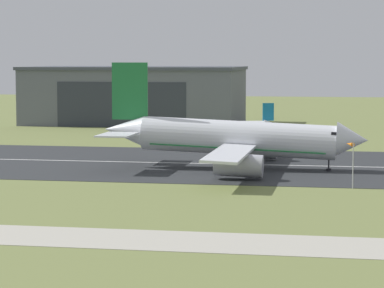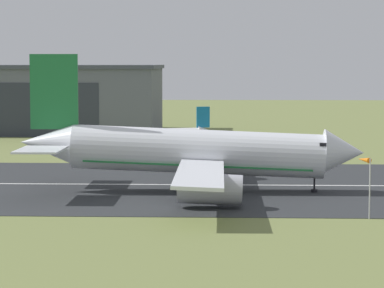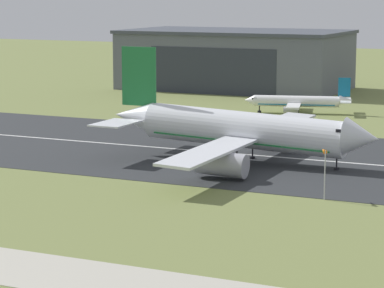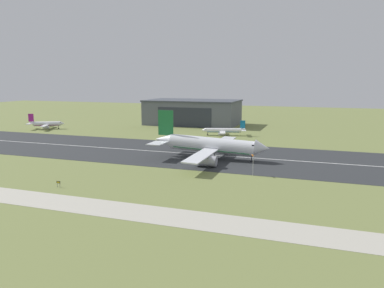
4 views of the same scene
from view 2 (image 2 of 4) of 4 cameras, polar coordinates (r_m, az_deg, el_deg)
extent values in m
cube|color=slate|center=(228.07, -9.79, 2.73)|extent=(60.49, 33.40, 15.60)
cube|color=#424751|center=(227.88, -9.82, 4.80)|extent=(61.49, 34.40, 0.90)
cube|color=#2D333D|center=(211.81, -10.73, 2.11)|extent=(36.30, 0.12, 12.48)
cylinder|color=silver|center=(119.69, 0.38, -0.47)|extent=(33.35, 6.09, 7.10)
cone|color=silver|center=(120.73, 9.51, -0.50)|extent=(5.51, 5.87, 6.02)
cone|color=silver|center=(121.77, -9.09, 0.05)|extent=(7.23, 5.30, 5.51)
cube|color=black|center=(120.27, 8.16, 0.06)|extent=(1.16, 4.96, 0.48)
cube|color=#1E7238|center=(119.86, 0.38, -1.24)|extent=(29.82, 5.77, 1.35)
cube|color=silver|center=(104.20, 0.52, -1.88)|extent=(5.66, 25.59, 0.61)
cylinder|color=#A8A8B2|center=(106.48, 1.13, -2.84)|extent=(7.74, 3.67, 3.90)
cube|color=silver|center=(135.39, 0.83, -0.26)|extent=(5.66, 25.59, 0.61)
cylinder|color=#A8A8B2|center=(133.55, 1.28, -1.22)|extent=(7.74, 3.67, 3.90)
cube|color=#1E7238|center=(121.17, -8.65, 3.26)|extent=(6.34, 0.33, 9.90)
cube|color=silver|center=(114.47, -9.47, -0.36)|extent=(5.62, 8.96, 0.24)
cube|color=silver|center=(128.89, -8.19, 0.26)|extent=(5.62, 8.96, 0.24)
cylinder|color=black|center=(120.75, 7.68, -2.45)|extent=(0.24, 0.24, 2.47)
cylinder|color=black|center=(120.89, 7.68, -2.93)|extent=(0.84, 0.84, 0.44)
cylinder|color=black|center=(116.70, 0.41, -2.67)|extent=(0.24, 0.24, 2.47)
cylinder|color=black|center=(116.85, 0.41, -3.16)|extent=(0.84, 0.84, 0.44)
cylinder|color=black|center=(123.63, 0.49, -2.23)|extent=(0.24, 0.24, 2.47)
cylinder|color=black|center=(123.77, 0.49, -2.70)|extent=(0.84, 0.84, 0.44)
cylinder|color=white|center=(180.95, -2.56, 0.59)|extent=(19.09, 7.56, 2.49)
cone|color=white|center=(179.26, -5.92, 0.53)|extent=(2.83, 3.00, 2.49)
cone|color=white|center=(183.29, 0.83, 0.79)|extent=(3.48, 2.96, 2.24)
cube|color=black|center=(179.39, -5.53, 0.69)|extent=(1.63, 2.33, 0.44)
cube|color=#146B9E|center=(181.00, -2.56, 0.38)|extent=(17.21, 6.92, 0.20)
cube|color=white|center=(186.35, -3.00, 0.59)|extent=(5.14, 9.07, 0.40)
cylinder|color=#A8A8B2|center=(185.65, -3.13, 0.25)|extent=(3.53, 2.36, 1.54)
cube|color=white|center=(175.48, -2.34, 0.31)|extent=(5.14, 9.07, 0.40)
cylinder|color=#A8A8B2|center=(176.13, -2.57, -0.01)|extent=(3.53, 2.36, 1.54)
cube|color=#146B9E|center=(182.99, 0.70, 1.70)|extent=(2.68, 1.00, 4.23)
cube|color=white|center=(186.33, 0.58, 0.84)|extent=(3.31, 4.30, 0.24)
cube|color=white|center=(180.25, 1.07, 0.70)|extent=(3.31, 4.30, 0.24)
cylinder|color=black|center=(179.75, -5.18, -0.10)|extent=(0.24, 0.24, 1.52)
cylinder|color=black|center=(179.80, -5.18, -0.27)|extent=(0.84, 0.84, 0.44)
cylinder|color=black|center=(182.60, -2.61, 0.00)|extent=(0.24, 0.24, 1.52)
cylinder|color=black|center=(182.65, -2.61, -0.17)|extent=(0.84, 0.84, 0.44)
cylinder|color=black|center=(179.68, -2.43, -0.08)|extent=(0.24, 0.24, 1.52)
cylinder|color=black|center=(179.73, -2.43, -0.25)|extent=(0.84, 0.84, 0.44)
cylinder|color=#B7B7BC|center=(101.08, 11.09, -2.78)|extent=(0.14, 0.14, 6.68)
cone|color=orange|center=(101.66, 10.72, -0.97)|extent=(1.50, 2.12, 0.60)
camera|label=1|loc=(37.82, 157.23, -1.90)|focal=85.00mm
camera|label=3|loc=(52.33, 110.48, 9.66)|focal=85.00mm
camera|label=4|loc=(41.01, 118.60, 16.23)|focal=35.00mm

